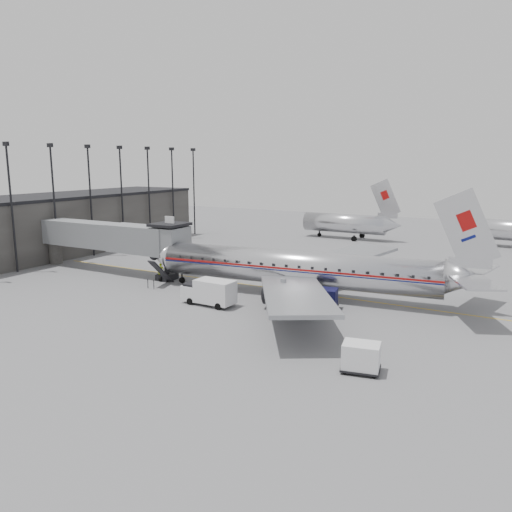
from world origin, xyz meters
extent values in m
plane|color=slate|center=(0.00, 0.00, 0.00)|extent=(160.00, 160.00, 0.00)
cube|color=#363331|center=(-34.00, 10.00, 4.00)|extent=(12.00, 46.00, 8.00)
cube|color=gold|center=(3.00, 6.00, 0.01)|extent=(60.00, 0.15, 0.01)
cube|color=slate|center=(-22.00, 3.60, 4.30)|extent=(12.00, 2.80, 3.00)
cube|color=slate|center=(-13.00, 3.60, 4.30)|extent=(8.00, 3.00, 3.10)
cube|color=slate|center=(-9.00, 4.00, 4.30)|extent=(3.20, 3.60, 3.20)
cube|color=black|center=(-9.00, 4.00, 6.20)|extent=(3.40, 3.80, 0.30)
cube|color=white|center=(-9.00, 4.00, 6.70)|extent=(1.20, 0.15, 0.80)
cylinder|color=black|center=(-9.30, 3.60, 1.40)|extent=(0.56, 0.56, 2.80)
cube|color=black|center=(-9.30, 3.60, 0.35)|extent=(1.60, 2.20, 0.70)
cylinder|color=black|center=(-9.30, 2.60, 0.30)|extent=(0.30, 0.60, 0.60)
cylinder|color=black|center=(-9.30, 4.60, 0.30)|extent=(0.30, 0.60, 0.60)
cylinder|color=#363331|center=(-27.50, 3.60, 1.40)|extent=(1.60, 1.60, 2.80)
cube|color=black|center=(-8.20, 1.30, 1.50)|extent=(0.90, 3.20, 2.90)
cylinder|color=black|center=(-27.50, -2.00, 7.50)|extent=(0.24, 0.24, 15.00)
cube|color=black|center=(-27.50, -2.00, 15.00)|extent=(0.90, 0.25, 0.50)
cylinder|color=black|center=(-27.50, 4.00, 7.50)|extent=(0.24, 0.24, 15.00)
cube|color=black|center=(-27.50, 4.00, 15.00)|extent=(0.90, 0.25, 0.50)
cylinder|color=black|center=(-27.50, 10.00, 7.50)|extent=(0.24, 0.24, 15.00)
cube|color=black|center=(-27.50, 10.00, 15.00)|extent=(0.90, 0.25, 0.50)
cylinder|color=black|center=(-27.50, 16.00, 7.50)|extent=(0.24, 0.24, 15.00)
cube|color=black|center=(-27.50, 16.00, 15.00)|extent=(0.90, 0.25, 0.50)
cylinder|color=black|center=(-27.50, 22.00, 7.50)|extent=(0.24, 0.24, 15.00)
cube|color=black|center=(-27.50, 22.00, 15.00)|extent=(0.90, 0.25, 0.50)
cylinder|color=black|center=(-27.50, 28.00, 7.50)|extent=(0.24, 0.24, 15.00)
cube|color=black|center=(-27.50, 28.00, 15.00)|extent=(0.90, 0.25, 0.50)
cylinder|color=black|center=(-27.50, 34.00, 7.50)|extent=(0.24, 0.24, 15.00)
cube|color=black|center=(-27.50, 34.00, 15.00)|extent=(0.90, 0.25, 0.50)
cylinder|color=silver|center=(-2.00, 42.00, 2.60)|extent=(14.00, 3.20, 3.20)
cube|color=silver|center=(4.80, 42.00, 7.00)|extent=(5.17, 0.26, 6.52)
cylinder|color=black|center=(-6.50, 42.00, 0.50)|extent=(0.24, 0.24, 1.00)
cylinder|color=black|center=(19.50, 46.00, 0.50)|extent=(0.24, 0.24, 1.00)
cylinder|color=silver|center=(5.96, 4.60, 2.77)|extent=(27.89, 6.46, 3.41)
cone|color=silver|center=(-9.17, 2.92, 2.77)|extent=(3.13, 3.70, 3.41)
cone|color=silver|center=(21.36, 6.32, 3.14)|extent=(4.03, 3.63, 3.24)
cube|color=#A00B0B|center=(5.96, 4.60, 3.00)|extent=(27.89, 6.51, 0.17)
cube|color=#0A1057|center=(5.96, 4.60, 2.79)|extent=(27.89, 6.51, 0.09)
cube|color=silver|center=(21.09, 6.29, 7.38)|extent=(5.66, 0.90, 7.09)
cube|color=gray|center=(7.79, 13.16, 2.49)|extent=(9.31, 15.60, 1.10)
cube|color=gray|center=(9.63, -3.35, 2.49)|extent=(11.84, 15.30, 1.10)
cylinder|color=gray|center=(5.88, 9.42, 1.34)|extent=(3.33, 2.27, 1.94)
cylinder|color=gray|center=(6.95, -0.12, 1.34)|extent=(3.33, 2.27, 1.94)
cylinder|color=black|center=(-6.88, 3.17, 0.60)|extent=(0.18, 0.18, 1.20)
cylinder|color=black|center=(7.53, 7.19, 0.65)|extent=(0.24, 0.24, 1.29)
cylinder|color=black|center=(7.53, 7.19, 0.42)|extent=(0.95, 0.42, 0.92)
cylinder|color=black|center=(8.06, 2.42, 0.65)|extent=(0.24, 0.24, 1.29)
cylinder|color=black|center=(8.06, 2.42, 0.42)|extent=(0.95, 0.42, 0.92)
cube|color=silver|center=(1.09, -2.31, 1.35)|extent=(3.66, 2.11, 2.10)
cube|color=silver|center=(-1.41, -2.23, 0.95)|extent=(1.66, 1.95, 1.40)
cube|color=black|center=(-1.41, -2.23, 1.55)|extent=(1.25, 1.74, 0.60)
cylinder|color=black|center=(-1.14, -3.14, 0.32)|extent=(0.65, 0.27, 0.64)
cylinder|color=black|center=(-1.08, -1.34, 0.32)|extent=(0.65, 0.27, 0.64)
cylinder|color=black|center=(2.06, -3.24, 0.32)|extent=(0.65, 0.27, 0.64)
cylinder|color=black|center=(2.12, -1.44, 0.32)|extent=(0.65, 0.27, 0.64)
cube|color=black|center=(10.18, 1.64, 1.08)|extent=(2.55, 2.10, 1.59)
cube|color=black|center=(10.18, 1.64, 0.23)|extent=(2.68, 2.23, 0.14)
cylinder|color=black|center=(9.42, 0.80, 0.17)|extent=(0.36, 0.20, 0.34)
cylinder|color=black|center=(11.20, 1.14, 0.17)|extent=(0.36, 0.20, 0.34)
cylinder|color=black|center=(9.16, 2.14, 0.17)|extent=(0.36, 0.20, 0.34)
cylinder|color=black|center=(10.94, 2.48, 0.17)|extent=(0.36, 0.20, 0.34)
cube|color=white|center=(17.22, -10.00, 1.08)|extent=(2.56, 2.10, 1.60)
cube|color=black|center=(17.22, -10.00, 0.23)|extent=(2.69, 2.23, 0.14)
cylinder|color=black|center=(16.45, -10.84, 0.17)|extent=(0.36, 0.20, 0.34)
cylinder|color=black|center=(18.25, -10.51, 0.17)|extent=(0.36, 0.20, 0.34)
cylinder|color=black|center=(16.20, -9.49, 0.17)|extent=(0.36, 0.20, 0.34)
cylinder|color=black|center=(17.99, -9.16, 0.17)|extent=(0.36, 0.20, 0.34)
imported|color=#BCDF1A|center=(-9.65, 3.00, 0.98)|extent=(0.85, 0.77, 1.95)
camera|label=1|loc=(25.80, -39.07, 13.15)|focal=35.00mm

